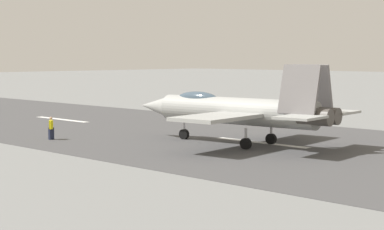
{
  "coord_description": "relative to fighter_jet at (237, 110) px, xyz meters",
  "views": [
    {
      "loc": [
        -29.27,
        36.62,
        6.14
      ],
      "look_at": [
        1.62,
        5.16,
        2.2
      ],
      "focal_mm": 61.89,
      "sensor_mm": 36.0,
      "label": 1
    }
  ],
  "objects": [
    {
      "name": "ground_plane",
      "position": [
        -0.42,
        -1.92,
        -2.41
      ],
      "size": [
        400.0,
        400.0,
        0.0
      ],
      "primitive_type": "plane",
      "color": "slate"
    },
    {
      "name": "fighter_jet",
      "position": [
        0.0,
        0.0,
        0.0
      ],
      "size": [
        16.78,
        13.77,
        5.61
      ],
      "color": "#A4A6A3",
      "rests_on": "ground"
    },
    {
      "name": "marker_cone_mid",
      "position": [
        5.3,
        -13.46,
        -2.14
      ],
      "size": [
        0.44,
        0.44,
        0.55
      ],
      "primitive_type": "cone",
      "color": "orange",
      "rests_on": "ground"
    },
    {
      "name": "crew_person",
      "position": [
        11.49,
        7.54,
        -1.56
      ],
      "size": [
        0.58,
        0.49,
        1.7
      ],
      "color": "#1E2338",
      "rests_on": "ground"
    },
    {
      "name": "runway_strip",
      "position": [
        -0.44,
        -1.92,
        -2.4
      ],
      "size": [
        240.0,
        26.0,
        0.02
      ],
      "color": "#454546",
      "rests_on": "ground"
    }
  ]
}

